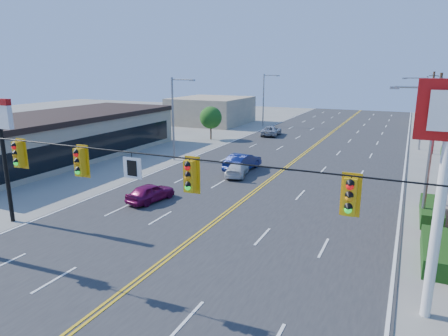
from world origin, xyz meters
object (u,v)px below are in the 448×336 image
at_px(pizza_hut_sign, 1,135).
at_px(car_white, 237,170).
at_px(signal_span, 104,179).
at_px(car_magenta, 151,193).
at_px(car_blue, 243,162).
at_px(kfc_pylon, 447,154).
at_px(car_silver, 271,131).

height_order(pizza_hut_sign, car_white, pizza_hut_sign).
relative_size(signal_span, car_magenta, 6.71).
height_order(pizza_hut_sign, car_magenta, pizza_hut_sign).
relative_size(car_blue, car_white, 1.18).
distance_m(signal_span, car_white, 19.61).
distance_m(kfc_pylon, car_silver, 40.54).
bearing_deg(pizza_hut_sign, signal_span, -20.19).
distance_m(kfc_pylon, car_magenta, 18.61).
bearing_deg(car_silver, car_blue, 94.14).
bearing_deg(car_white, car_blue, -92.54).
height_order(car_magenta, car_blue, car_blue).
relative_size(car_magenta, car_blue, 0.80).
bearing_deg(pizza_hut_sign, car_blue, 65.40).
distance_m(car_blue, car_white, 2.05).
distance_m(kfc_pylon, car_white, 21.12).
xyz_separation_m(car_magenta, car_white, (2.71, 8.53, -0.06)).
bearing_deg(car_silver, car_magenta, 85.73).
xyz_separation_m(signal_span, car_white, (-2.79, 18.92, -4.33)).
relative_size(pizza_hut_sign, car_white, 1.78).
height_order(car_blue, car_silver, car_blue).
height_order(car_blue, car_white, car_blue).
relative_size(signal_span, kfc_pylon, 2.86).
height_order(signal_span, car_white, signal_span).
distance_m(pizza_hut_sign, car_white, 17.59).
distance_m(pizza_hut_sign, car_silver, 36.46).
relative_size(signal_span, pizza_hut_sign, 3.55).
bearing_deg(signal_span, pizza_hut_sign, 159.81).
bearing_deg(car_magenta, kfc_pylon, 169.69).
xyz_separation_m(signal_span, pizza_hut_sign, (-10.88, 4.00, 0.30)).
height_order(kfc_pylon, car_silver, kfc_pylon).
distance_m(car_magenta, car_white, 8.95).
bearing_deg(kfc_pylon, car_silver, 116.52).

